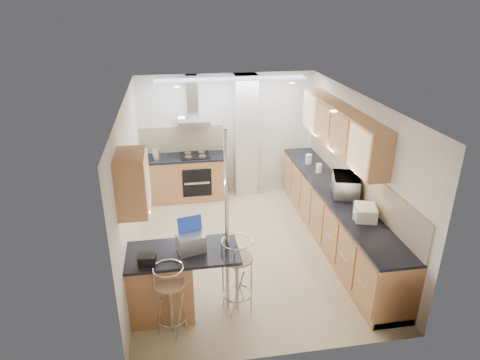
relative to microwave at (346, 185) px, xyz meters
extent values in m
plane|color=tan|center=(-1.58, 0.15, -1.09)|extent=(4.80, 4.80, 0.00)
cube|color=white|center=(-1.58, 2.55, 0.16)|extent=(3.60, 0.04, 2.50)
cube|color=white|center=(-1.58, -2.25, 0.16)|extent=(3.60, 0.04, 2.50)
cube|color=white|center=(-3.38, 0.15, 0.16)|extent=(0.04, 4.80, 2.50)
cube|color=white|center=(0.22, 0.15, 0.16)|extent=(0.04, 4.80, 2.50)
cube|color=white|center=(-1.58, 0.15, 1.41)|extent=(3.60, 4.80, 0.02)
cube|color=#B57448|center=(0.05, 0.55, 0.79)|extent=(0.34, 3.00, 0.72)
cube|color=#B57448|center=(-3.21, -1.20, 0.79)|extent=(0.34, 0.62, 0.72)
cube|color=beige|center=(0.20, 0.15, 0.09)|extent=(0.03, 4.40, 0.56)
cube|color=beige|center=(-2.53, 2.54, 0.09)|extent=(1.70, 0.03, 0.56)
cube|color=silver|center=(-1.23, 2.35, 0.16)|extent=(0.45, 0.40, 2.50)
cube|color=silver|center=(-2.28, 2.30, 0.53)|extent=(0.62, 0.48, 0.08)
cube|color=silver|center=(-2.28, 2.44, 0.97)|extent=(0.22, 0.20, 0.88)
cylinder|color=silver|center=(-2.11, -1.30, 0.16)|extent=(0.05, 0.05, 2.50)
cube|color=black|center=(-2.28, 1.94, -0.64)|extent=(0.58, 0.02, 0.58)
cube|color=black|center=(-2.28, 2.25, -0.16)|extent=(0.58, 0.50, 0.02)
cube|color=tan|center=(-1.58, 1.95, 1.40)|extent=(2.80, 0.35, 0.02)
cube|color=#B57448|center=(-0.08, 0.15, -0.65)|extent=(0.60, 4.40, 0.88)
cube|color=black|center=(-0.08, 0.15, -0.19)|extent=(0.63, 4.40, 0.04)
cube|color=#B57448|center=(-2.53, 2.25, -0.65)|extent=(1.70, 0.60, 0.88)
cube|color=black|center=(-2.53, 2.25, -0.19)|extent=(1.70, 0.63, 0.04)
cube|color=#B57448|center=(-2.71, -1.30, -0.64)|extent=(1.35, 0.62, 0.90)
cube|color=black|center=(-2.71, -1.30, -0.17)|extent=(1.47, 0.72, 0.04)
imported|color=silver|center=(0.00, 0.00, 0.00)|extent=(0.55, 0.69, 0.33)
cube|color=#929499|center=(-2.57, -1.30, -0.03)|extent=(0.38, 0.31, 0.23)
cube|color=black|center=(-3.10, -1.49, -0.09)|extent=(0.22, 0.17, 0.11)
cylinder|color=white|center=(-0.15, 1.45, -0.07)|extent=(0.13, 0.13, 0.18)
cylinder|color=white|center=(-0.11, 0.99, -0.08)|extent=(0.11, 0.11, 0.16)
cylinder|color=#B3AF8F|center=(0.05, -0.18, -0.07)|extent=(0.18, 0.18, 0.18)
cylinder|color=silver|center=(-0.16, -0.81, -0.10)|extent=(0.11, 0.11, 0.12)
cube|color=white|center=(-0.03, -0.82, -0.07)|extent=(0.38, 0.44, 0.20)
cylinder|color=silver|center=(-3.04, 2.13, -0.05)|extent=(0.16, 0.16, 0.24)
camera|label=1|loc=(-2.71, -5.92, 2.81)|focal=32.00mm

